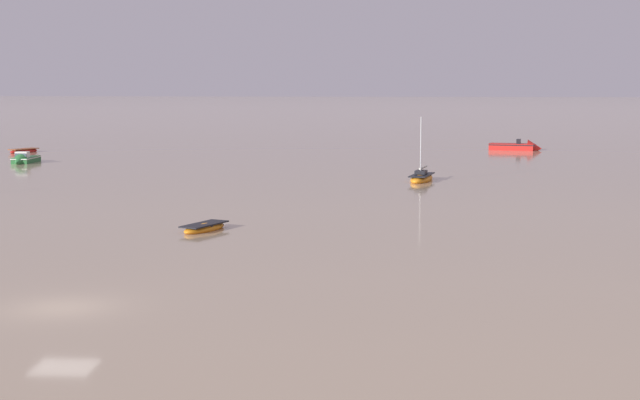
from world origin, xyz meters
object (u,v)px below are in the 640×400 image
object	(u,v)px
motorboat_moored_2	(23,161)
sailboat_moored_1	(422,178)
rowboat_moored_3	(24,151)
motorboat_moored_0	(520,148)
rowboat_moored_1	(204,228)

from	to	relation	value
motorboat_moored_2	sailboat_moored_1	bearing A→B (deg)	70.63
sailboat_moored_1	rowboat_moored_3	world-z (taller)	sailboat_moored_1
motorboat_moored_0	rowboat_moored_3	size ratio (longest dim) A/B	1.58
rowboat_moored_1	motorboat_moored_2	xyz separation A→B (m)	(-27.96, 45.45, 0.12)
rowboat_moored_1	sailboat_moored_1	size ratio (longest dim) A/B	0.67
motorboat_moored_0	sailboat_moored_1	world-z (taller)	sailboat_moored_1
rowboat_moored_3	sailboat_moored_1	bearing A→B (deg)	84.74
rowboat_moored_1	rowboat_moored_3	distance (m)	68.99
sailboat_moored_1	motorboat_moored_2	world-z (taller)	sailboat_moored_1
sailboat_moored_1	rowboat_moored_3	bearing A→B (deg)	-108.98
motorboat_moored_0	rowboat_moored_1	distance (m)	73.59
motorboat_moored_0	sailboat_moored_1	bearing A→B (deg)	-96.43
sailboat_moored_1	motorboat_moored_2	size ratio (longest dim) A/B	1.19
sailboat_moored_1	motorboat_moored_0	bearing A→B (deg)	174.28
motorboat_moored_2	rowboat_moored_1	bearing A→B (deg)	32.41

